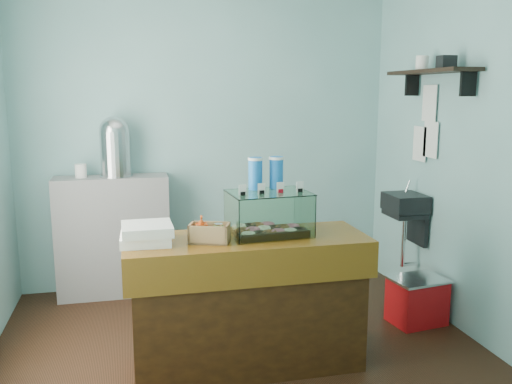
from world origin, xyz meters
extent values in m
plane|color=black|center=(0.00, 0.00, 0.00)|extent=(3.50, 3.50, 0.00)
cube|color=#79B0B1|center=(0.00, 1.50, 1.40)|extent=(3.50, 0.04, 2.80)
cube|color=#79B0B1|center=(0.00, -1.50, 1.40)|extent=(3.50, 0.04, 2.80)
cube|color=#79B0B1|center=(1.75, 0.00, 1.40)|extent=(0.04, 3.00, 2.80)
cube|color=black|center=(1.58, 0.55, 0.90)|extent=(0.30, 0.35, 0.15)
cube|color=black|center=(1.71, 0.55, 0.70)|extent=(0.04, 0.30, 0.35)
cylinder|color=silver|center=(1.65, 0.65, 1.02)|extent=(0.02, 0.02, 0.12)
cylinder|color=silver|center=(1.58, 0.55, 0.55)|extent=(0.04, 0.04, 0.45)
cube|color=black|center=(1.60, 0.30, 2.00)|extent=(0.25, 1.00, 0.03)
cube|color=black|center=(1.67, -0.10, 1.90)|extent=(0.12, 0.03, 0.18)
cube|color=black|center=(1.67, 0.70, 1.90)|extent=(0.12, 0.03, 0.18)
cube|color=white|center=(1.73, 0.45, 1.45)|extent=(0.01, 0.21, 0.30)
cube|color=white|center=(1.73, 0.62, 1.40)|extent=(0.01, 0.21, 0.30)
cube|color=white|center=(1.73, 0.50, 1.75)|extent=(0.01, 0.21, 0.30)
cube|color=#47250D|center=(0.00, -0.25, 0.42)|extent=(1.50, 0.56, 0.84)
cube|color=#4F290A|center=(0.00, -0.25, 0.87)|extent=(1.60, 0.60, 0.06)
cube|color=#4F290A|center=(0.00, -0.53, 0.75)|extent=(1.60, 0.04, 0.18)
cube|color=gray|center=(-0.90, 1.32, 0.55)|extent=(1.00, 0.32, 1.10)
cube|color=#361C10|center=(0.16, -0.20, 0.91)|extent=(0.49, 0.36, 0.02)
torus|color=silver|center=(0.00, -0.32, 0.94)|extent=(0.10, 0.10, 0.03)
torus|color=black|center=(0.07, -0.31, 0.94)|extent=(0.10, 0.10, 0.03)
torus|color=brown|center=(0.14, -0.31, 0.94)|extent=(0.10, 0.10, 0.03)
torus|color=#C55D78|center=(0.20, -0.30, 0.94)|extent=(0.10, 0.10, 0.03)
torus|color=silver|center=(0.27, -0.30, 0.94)|extent=(0.10, 0.10, 0.03)
torus|color=black|center=(0.34, -0.29, 0.94)|extent=(0.10, 0.10, 0.03)
torus|color=brown|center=(-0.01, -0.21, 0.94)|extent=(0.10, 0.10, 0.03)
torus|color=#C55D78|center=(0.06, -0.21, 0.94)|extent=(0.10, 0.10, 0.03)
torus|color=silver|center=(0.13, -0.20, 0.94)|extent=(0.10, 0.10, 0.03)
torus|color=black|center=(0.20, -0.20, 0.94)|extent=(0.10, 0.10, 0.03)
torus|color=brown|center=(0.27, -0.19, 0.94)|extent=(0.10, 0.10, 0.03)
torus|color=#C55D78|center=(0.33, -0.19, 0.94)|extent=(0.10, 0.10, 0.03)
torus|color=silver|center=(-0.02, -0.11, 0.94)|extent=(0.10, 0.10, 0.03)
torus|color=black|center=(0.05, -0.10, 0.94)|extent=(0.10, 0.10, 0.03)
torus|color=brown|center=(0.12, -0.10, 0.94)|extent=(0.10, 0.10, 0.03)
torus|color=#C55D78|center=(0.19, -0.09, 0.94)|extent=(0.10, 0.10, 0.03)
cube|color=white|center=(0.18, -0.39, 1.04)|extent=(0.52, 0.04, 0.28)
cube|color=white|center=(0.15, -0.01, 1.04)|extent=(0.52, 0.04, 0.28)
cube|color=white|center=(-0.10, -0.22, 1.04)|extent=(0.03, 0.37, 0.28)
cube|color=white|center=(0.42, -0.18, 1.04)|extent=(0.03, 0.37, 0.28)
cube|color=white|center=(0.16, -0.20, 1.18)|extent=(0.56, 0.43, 0.01)
cube|color=white|center=(-0.03, -0.27, 1.22)|extent=(0.05, 0.01, 0.07)
cube|color=black|center=(-0.03, -0.27, 1.20)|extent=(0.03, 0.02, 0.02)
cube|color=white|center=(0.10, -0.26, 1.22)|extent=(0.05, 0.01, 0.07)
cube|color=black|center=(0.10, -0.26, 1.20)|extent=(0.03, 0.02, 0.02)
cube|color=white|center=(0.23, -0.25, 1.22)|extent=(0.05, 0.01, 0.07)
cube|color=#AF0E1C|center=(0.23, -0.25, 1.20)|extent=(0.03, 0.02, 0.02)
cube|color=white|center=(0.36, -0.24, 1.22)|extent=(0.05, 0.01, 0.07)
cube|color=black|center=(0.36, -0.24, 1.20)|extent=(0.03, 0.02, 0.02)
cylinder|color=blue|center=(0.10, -0.09, 1.30)|extent=(0.09, 0.09, 0.22)
cylinder|color=white|center=(0.10, -0.09, 1.40)|extent=(0.10, 0.10, 0.02)
cylinder|color=blue|center=(0.25, -0.08, 1.30)|extent=(0.09, 0.09, 0.22)
cylinder|color=white|center=(0.25, -0.08, 1.40)|extent=(0.10, 0.10, 0.02)
cube|color=tan|center=(-0.25, -0.31, 0.91)|extent=(0.29, 0.22, 0.01)
cube|color=tan|center=(-0.28, -0.37, 0.96)|extent=(0.24, 0.10, 0.12)
cube|color=tan|center=(-0.23, -0.25, 0.96)|extent=(0.24, 0.10, 0.12)
cube|color=tan|center=(-0.37, -0.27, 0.96)|extent=(0.06, 0.15, 0.12)
cube|color=tan|center=(-0.14, -0.35, 0.96)|extent=(0.06, 0.15, 0.12)
imported|color=#D64C14|center=(-0.30, -0.29, 0.99)|extent=(0.09, 0.09, 0.16)
cylinder|color=#3B8925|center=(-0.20, -0.33, 0.96)|extent=(0.06, 0.06, 0.10)
cylinder|color=silver|center=(-0.20, -0.33, 1.02)|extent=(0.05, 0.05, 0.01)
cube|color=white|center=(-0.65, -0.24, 0.93)|extent=(0.32, 0.32, 0.06)
cube|color=white|center=(-0.64, -0.25, 0.99)|extent=(0.32, 0.32, 0.06)
cylinder|color=silver|center=(-0.85, 1.31, 1.10)|extent=(0.29, 0.29, 0.01)
cylinder|color=silver|center=(-0.85, 1.31, 1.31)|extent=(0.26, 0.26, 0.39)
sphere|color=silver|center=(-0.85, 1.31, 1.50)|extent=(0.26, 0.26, 0.26)
cube|color=red|center=(1.48, 0.11, 0.18)|extent=(0.45, 0.36, 0.36)
cube|color=silver|center=(1.48, 0.11, 0.37)|extent=(0.47, 0.38, 0.02)
camera|label=1|loc=(-0.73, -3.62, 1.84)|focal=38.00mm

